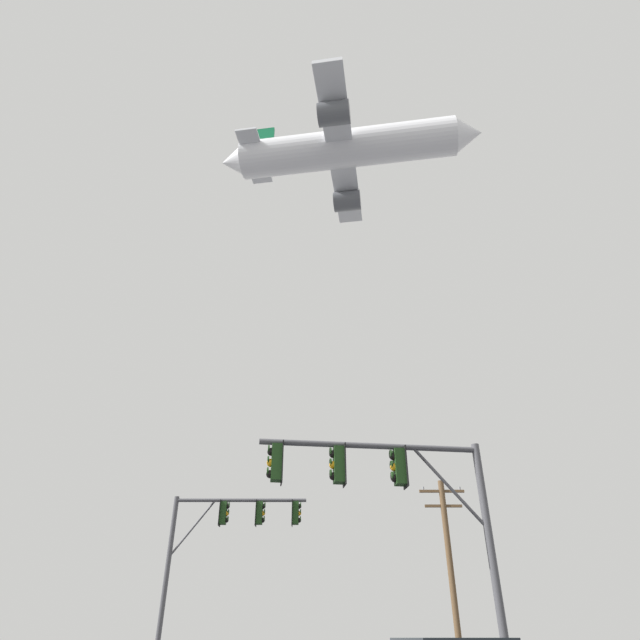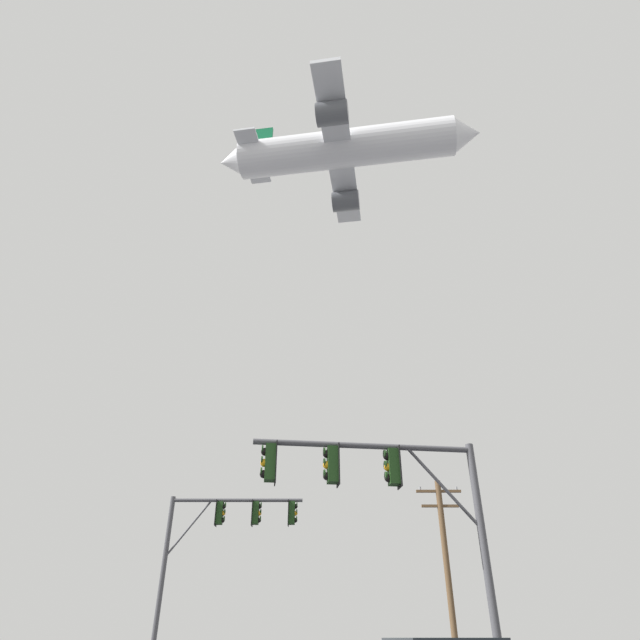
{
  "view_description": "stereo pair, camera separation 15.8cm",
  "coord_description": "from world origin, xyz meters",
  "px_view_note": "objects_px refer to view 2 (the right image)",
  "views": [
    {
      "loc": [
        0.87,
        -6.14,
        1.6
      ],
      "look_at": [
        0.98,
        17.39,
        15.64
      ],
      "focal_mm": 29.97,
      "sensor_mm": 36.0,
      "label": 1
    },
    {
      "loc": [
        1.02,
        -6.14,
        1.6
      ],
      "look_at": [
        0.98,
        17.39,
        15.64
      ],
      "focal_mm": 29.97,
      "sensor_mm": 36.0,
      "label": 2
    }
  ],
  "objects_px": {
    "utility_pole": "(448,566)",
    "airplane": "(346,149)",
    "signal_pole_far": "(220,536)",
    "signal_pole_near": "(390,494)"
  },
  "relations": [
    {
      "from": "airplane",
      "to": "utility_pole",
      "type": "bearing_deg",
      "value": -73.83
    },
    {
      "from": "utility_pole",
      "to": "airplane",
      "type": "distance_m",
      "value": 41.85
    },
    {
      "from": "signal_pole_far",
      "to": "airplane",
      "type": "relative_size",
      "value": 0.25
    },
    {
      "from": "signal_pole_near",
      "to": "airplane",
      "type": "relative_size",
      "value": 0.22
    },
    {
      "from": "utility_pole",
      "to": "signal_pole_near",
      "type": "bearing_deg",
      "value": -107.31
    },
    {
      "from": "utility_pole",
      "to": "airplane",
      "type": "bearing_deg",
      "value": 106.17
    },
    {
      "from": "signal_pole_far",
      "to": "airplane",
      "type": "xyz_separation_m",
      "value": [
        6.77,
        14.5,
        39.43
      ]
    },
    {
      "from": "signal_pole_near",
      "to": "airplane",
      "type": "height_order",
      "value": "airplane"
    },
    {
      "from": "signal_pole_far",
      "to": "utility_pole",
      "type": "distance_m",
      "value": 10.58
    },
    {
      "from": "utility_pole",
      "to": "signal_pole_far",
      "type": "bearing_deg",
      "value": -161.39
    }
  ]
}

